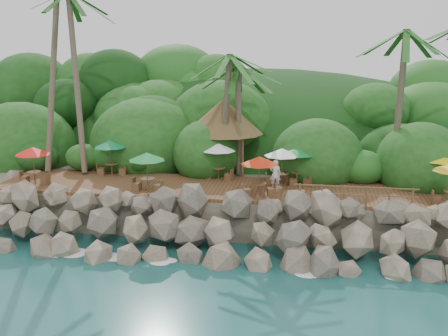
# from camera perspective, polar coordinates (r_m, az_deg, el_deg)

# --- Properties ---
(ground) EXTENTS (140.00, 140.00, 0.00)m
(ground) POSITION_cam_1_polar(r_m,az_deg,el_deg) (24.64, -2.33, -10.93)
(ground) COLOR #19514F
(ground) RESTS_ON ground
(land_base) EXTENTS (32.00, 25.20, 2.10)m
(land_base) POSITION_cam_1_polar(r_m,az_deg,el_deg) (39.32, 2.39, -0.01)
(land_base) COLOR gray
(land_base) RESTS_ON ground
(jungle_hill) EXTENTS (44.80, 28.00, 15.40)m
(jungle_hill) POSITION_cam_1_polar(r_m,az_deg,el_deg) (46.82, 3.51, 0.83)
(jungle_hill) COLOR #143811
(jungle_hill) RESTS_ON ground
(seawall) EXTENTS (29.00, 4.00, 2.30)m
(seawall) POSITION_cam_1_polar(r_m,az_deg,el_deg) (26.02, -1.45, -6.84)
(seawall) COLOR gray
(seawall) RESTS_ON ground
(terrace) EXTENTS (26.00, 5.00, 0.20)m
(terrace) POSITION_cam_1_polar(r_m,az_deg,el_deg) (29.45, 0.00, -2.27)
(terrace) COLOR brown
(terrace) RESTS_ON land_base
(jungle_foliage) EXTENTS (44.00, 16.00, 12.00)m
(jungle_foliage) POSITION_cam_1_polar(r_m,az_deg,el_deg) (38.62, 2.19, -1.87)
(jungle_foliage) COLOR #143811
(jungle_foliage) RESTS_ON ground
(foam_line) EXTENTS (25.20, 0.80, 0.06)m
(foam_line) POSITION_cam_1_polar(r_m,az_deg,el_deg) (24.90, -2.19, -10.59)
(foam_line) COLOR white
(foam_line) RESTS_ON ground
(palms) EXTENTS (30.21, 6.93, 15.20)m
(palms) POSITION_cam_1_polar(r_m,az_deg,el_deg) (31.00, 1.42, 16.20)
(palms) COLOR brown
(palms) RESTS_ON ground
(palapa) EXTENTS (5.03, 5.03, 4.60)m
(palapa) POSITION_cam_1_polar(r_m,az_deg,el_deg) (32.76, -0.03, 5.74)
(palapa) COLOR brown
(palapa) RESTS_ON ground
(dining_clusters) EXTENTS (24.70, 5.21, 2.18)m
(dining_clusters) POSITION_cam_1_polar(r_m,az_deg,el_deg) (28.86, 2.23, 1.30)
(dining_clusters) COLOR brown
(dining_clusters) RESTS_ON terrace
(railing) EXTENTS (6.10, 0.10, 1.00)m
(railing) POSITION_cam_1_polar(r_m,az_deg,el_deg) (26.73, 14.23, -2.75)
(railing) COLOR brown
(railing) RESTS_ON terrace
(waiter) EXTENTS (0.61, 0.41, 1.68)m
(waiter) POSITION_cam_1_polar(r_m,az_deg,el_deg) (28.94, 5.67, -0.70)
(waiter) COLOR silver
(waiter) RESTS_ON terrace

